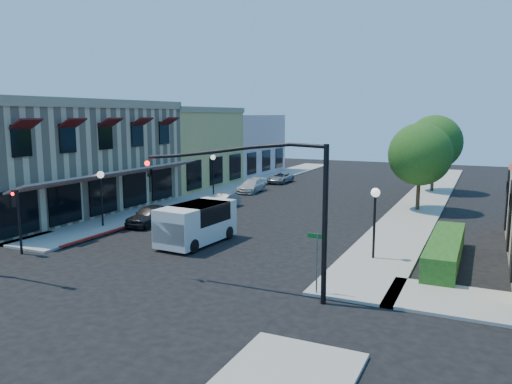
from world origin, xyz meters
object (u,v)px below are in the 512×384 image
at_px(street_tree_b, 434,143).
at_px(parked_car_c, 252,186).
at_px(street_tree_a, 420,154).
at_px(white_van, 196,221).
at_px(street_name_sign, 317,254).
at_px(lamppost_left_near, 101,184).
at_px(lamppost_right_far, 418,171).
at_px(lamppost_left_far, 213,164).
at_px(secondary_signal, 17,210).
at_px(parked_car_b, 224,201).
at_px(signal_mast_arm, 271,193).
at_px(parked_car_d, 280,178).
at_px(parked_car_a, 150,215).
at_px(lamppost_right_near, 375,205).

distance_m(street_tree_b, parked_car_c, 17.02).
relative_size(street_tree_a, white_van, 1.27).
xyz_separation_m(street_name_sign, lamppost_left_near, (-16.00, 5.80, 1.04)).
bearing_deg(lamppost_right_far, white_van, -119.26).
bearing_deg(white_van, lamppost_left_far, 116.61).
height_order(secondary_signal, parked_car_b, secondary_signal).
bearing_deg(parked_car_b, street_tree_b, 53.55).
relative_size(secondary_signal, lamppost_right_far, 0.93).
bearing_deg(white_van, parked_car_b, 110.54).
bearing_deg(parked_car_c, lamppost_left_far, -130.96).
xyz_separation_m(secondary_signal, white_van, (7.00, 5.63, -1.05)).
xyz_separation_m(secondary_signal, lamppost_left_far, (-0.50, 20.59, 0.42)).
bearing_deg(street_tree_b, street_tree_a, -90.00).
xyz_separation_m(signal_mast_arm, secondary_signal, (-13.86, -0.09, -1.77)).
relative_size(parked_car_b, parked_car_d, 0.82).
relative_size(signal_mast_arm, parked_car_b, 2.52).
bearing_deg(lamppost_left_near, lamppost_right_far, 43.26).
distance_m(signal_mast_arm, lamppost_left_far, 25.07).
distance_m(signal_mast_arm, lamppost_right_far, 22.70).
distance_m(street_tree_a, signal_mast_arm, 20.71).
xyz_separation_m(lamppost_right_far, white_van, (-9.50, -16.96, -1.47)).
bearing_deg(lamppost_right_far, lamppost_left_near, -136.74).
xyz_separation_m(white_van, parked_car_c, (-5.20, 17.96, -0.68)).
bearing_deg(lamppost_left_near, parked_car_c, 82.30).
distance_m(signal_mast_arm, lamppost_left_near, 15.82).
bearing_deg(signal_mast_arm, parked_car_a, 145.39).
xyz_separation_m(signal_mast_arm, lamppost_right_far, (2.64, 22.50, -1.35)).
distance_m(street_tree_a, street_tree_b, 10.01).
distance_m(secondary_signal, parked_car_d, 30.70).
bearing_deg(lamppost_right_far, parked_car_a, -136.03).
bearing_deg(street_name_sign, white_van, 150.38).
bearing_deg(lamppost_left_far, secondary_signal, -88.61).
bearing_deg(parked_car_c, white_van, -77.35).
height_order(street_tree_a, lamppost_left_near, street_tree_a).
xyz_separation_m(parked_car_b, parked_car_c, (-1.40, 7.83, 0.07)).
bearing_deg(lamppost_left_near, white_van, -7.33).
xyz_separation_m(white_van, parked_car_a, (-5.20, 2.78, -0.62)).
relative_size(street_tree_a, signal_mast_arm, 0.81).
height_order(street_tree_b, lamppost_right_near, street_tree_b).
relative_size(lamppost_left_far, white_van, 0.70).
relative_size(white_van, parked_car_b, 1.60).
relative_size(street_name_sign, parked_car_a, 0.65).
xyz_separation_m(lamppost_right_near, lamppost_right_far, (0.00, 16.00, 0.00)).
height_order(secondary_signal, lamppost_right_near, lamppost_right_near).
height_order(lamppost_left_far, lamppost_right_near, same).
bearing_deg(street_tree_b, street_name_sign, -92.50).
relative_size(lamppost_left_near, lamppost_right_far, 1.00).
xyz_separation_m(lamppost_left_near, lamppost_left_far, (0.00, 14.00, 0.00)).
relative_size(street_tree_a, lamppost_right_near, 1.82).
distance_m(street_tree_b, signal_mast_arm, 30.65).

